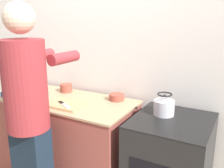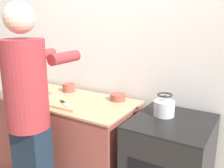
# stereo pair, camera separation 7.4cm
# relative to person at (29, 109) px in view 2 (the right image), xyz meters

# --- Properties ---
(wall_back) EXTENTS (8.00, 0.05, 2.60)m
(wall_back) POSITION_rel_person_xyz_m (0.20, 0.94, 0.33)
(wall_back) COLOR white
(wall_back) RESTS_ON ground_plane
(counter) EXTENTS (1.47, 0.66, 0.88)m
(counter) POSITION_rel_person_xyz_m (-0.15, 0.54, -0.53)
(counter) COLOR #9E4C42
(counter) RESTS_ON ground_plane
(person) EXTENTS (0.37, 0.60, 1.76)m
(person) POSITION_rel_person_xyz_m (0.00, 0.00, 0.00)
(person) COLOR #172737
(person) RESTS_ON ground_plane
(cutting_board) EXTENTS (0.38, 0.26, 0.02)m
(cutting_board) POSITION_rel_person_xyz_m (0.01, 0.41, -0.08)
(cutting_board) COLOR tan
(cutting_board) RESTS_ON counter
(knife) EXTENTS (0.20, 0.12, 0.01)m
(knife) POSITION_rel_person_xyz_m (0.03, 0.37, -0.06)
(knife) COLOR silver
(knife) RESTS_ON cutting_board
(kettle) EXTENTS (0.17, 0.17, 0.18)m
(kettle) POSITION_rel_person_xyz_m (0.87, 0.61, -0.01)
(kettle) COLOR silver
(kettle) RESTS_ON oven
(bowl_prep) EXTENTS (0.13, 0.13, 0.09)m
(bowl_prep) POSITION_rel_person_xyz_m (-0.24, 0.74, -0.04)
(bowl_prep) COLOR #9E4738
(bowl_prep) RESTS_ON counter
(bowl_mixing) EXTENTS (0.15, 0.15, 0.06)m
(bowl_mixing) POSITION_rel_person_xyz_m (0.36, 0.76, -0.05)
(bowl_mixing) COLOR #9E4738
(bowl_mixing) RESTS_ON counter
(canister_jar) EXTENTS (0.12, 0.12, 0.16)m
(canister_jar) POSITION_rel_person_xyz_m (-0.78, 0.59, -0.00)
(canister_jar) COLOR tan
(canister_jar) RESTS_ON counter
(book_stack) EXTENTS (0.23, 0.26, 0.10)m
(book_stack) POSITION_rel_person_xyz_m (-0.62, 0.42, -0.04)
(book_stack) COLOR navy
(book_stack) RESTS_ON counter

